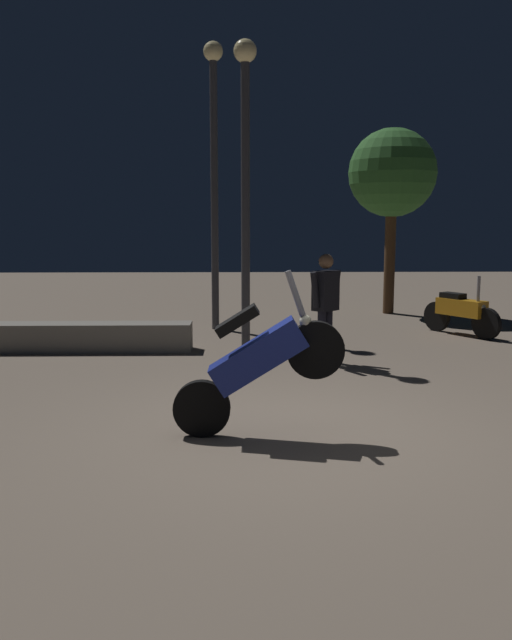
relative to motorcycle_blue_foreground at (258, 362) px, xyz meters
The scene contains 8 objects.
ground_plane 0.84m from the motorcycle_blue_foreground, 23.89° to the left, with size 40.00×40.00×0.00m, color #756656.
motorcycle_blue_foreground is the anchor object (origin of this frame).
motorcycle_orange_parked_left 6.83m from the motorcycle_blue_foreground, 55.65° to the left, with size 1.00×1.44×1.11m.
person_bystander_far 3.52m from the motorcycle_blue_foreground, 72.23° to the left, with size 0.54×0.52×1.61m.
streetlamp_near 6.95m from the motorcycle_blue_foreground, 95.89° to the left, with size 0.36×0.36×5.31m.
streetlamp_far 4.99m from the motorcycle_blue_foreground, 91.16° to the left, with size 0.36×0.36×4.83m.
tree_left_bg 9.34m from the motorcycle_blue_foreground, 69.62° to the left, with size 1.93×1.93×4.07m.
planter_wall_low 5.05m from the motorcycle_blue_foreground, 120.79° to the left, with size 3.20×0.50×0.45m.
Camera 1 is at (-0.51, -6.39, 2.11)m, focal length 37.14 mm.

